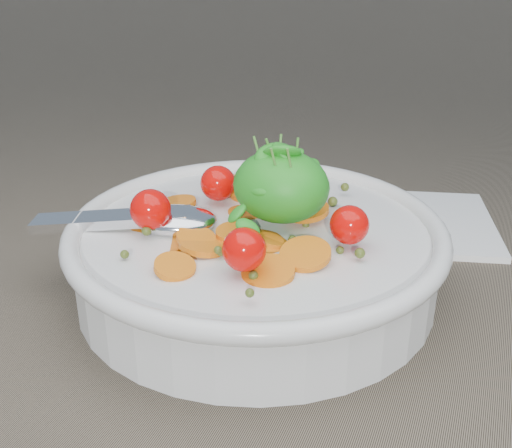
% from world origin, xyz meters
% --- Properties ---
extents(ground, '(6.00, 6.00, 0.00)m').
position_xyz_m(ground, '(0.00, 0.00, 0.00)').
color(ground, '#6D614E').
rests_on(ground, ground).
extents(bowl, '(0.31, 0.29, 0.13)m').
position_xyz_m(bowl, '(-0.03, -0.00, 0.03)').
color(bowl, silver).
rests_on(bowl, ground).
extents(napkin, '(0.19, 0.18, 0.01)m').
position_xyz_m(napkin, '(0.06, 0.16, 0.00)').
color(napkin, white).
rests_on(napkin, ground).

